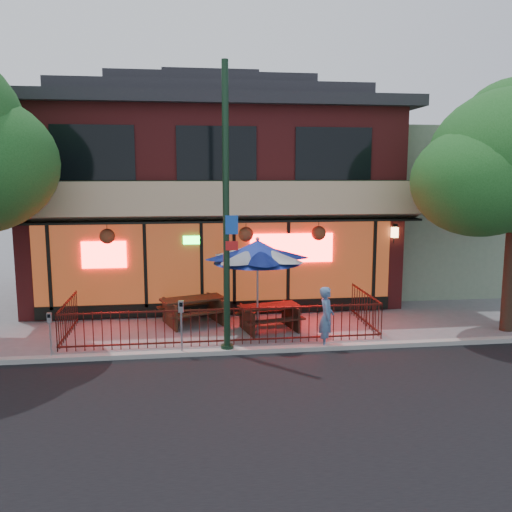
{
  "coord_description": "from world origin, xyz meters",
  "views": [
    {
      "loc": [
        -0.96,
        -13.31,
        4.43
      ],
      "look_at": [
        1.03,
        2.0,
        2.04
      ],
      "focal_mm": 38.0,
      "sensor_mm": 36.0,
      "label": 1
    }
  ],
  "objects_px": {
    "picnic_table_left": "(193,307)",
    "parking_meter_far": "(50,328)",
    "street_light": "(226,226)",
    "parking_meter_near": "(181,319)",
    "pedestrian": "(326,318)",
    "patio_umbrella": "(258,252)",
    "picnic_table_right": "(269,314)"
  },
  "relations": [
    {
      "from": "picnic_table_left",
      "to": "parking_meter_far",
      "type": "bearing_deg",
      "value": -141.24
    },
    {
      "from": "street_light",
      "to": "parking_meter_near",
      "type": "relative_size",
      "value": 5.1
    },
    {
      "from": "picnic_table_left",
      "to": "pedestrian",
      "type": "xyz_separation_m",
      "value": [
        3.33,
        -2.68,
        0.28
      ]
    },
    {
      "from": "patio_umbrella",
      "to": "parking_meter_far",
      "type": "bearing_deg",
      "value": -164.76
    },
    {
      "from": "picnic_table_right",
      "to": "patio_umbrella",
      "type": "height_order",
      "value": "patio_umbrella"
    },
    {
      "from": "pedestrian",
      "to": "parking_meter_far",
      "type": "bearing_deg",
      "value": 104.22
    },
    {
      "from": "patio_umbrella",
      "to": "street_light",
      "type": "bearing_deg",
      "value": -123.89
    },
    {
      "from": "picnic_table_left",
      "to": "picnic_table_right",
      "type": "bearing_deg",
      "value": -24.02
    },
    {
      "from": "picnic_table_left",
      "to": "parking_meter_far",
      "type": "xyz_separation_m",
      "value": [
        -3.4,
        -2.73,
        0.28
      ]
    },
    {
      "from": "picnic_table_right",
      "to": "parking_meter_far",
      "type": "bearing_deg",
      "value": -162.14
    },
    {
      "from": "pedestrian",
      "to": "parking_meter_near",
      "type": "height_order",
      "value": "pedestrian"
    },
    {
      "from": "picnic_table_right",
      "to": "patio_umbrella",
      "type": "distance_m",
      "value": 1.92
    },
    {
      "from": "street_light",
      "to": "pedestrian",
      "type": "distance_m",
      "value": 3.45
    },
    {
      "from": "picnic_table_right",
      "to": "parking_meter_far",
      "type": "relative_size",
      "value": 1.66
    },
    {
      "from": "patio_umbrella",
      "to": "parking_meter_near",
      "type": "bearing_deg",
      "value": -144.27
    },
    {
      "from": "picnic_table_right",
      "to": "pedestrian",
      "type": "distance_m",
      "value": 2.13
    },
    {
      "from": "patio_umbrella",
      "to": "pedestrian",
      "type": "height_order",
      "value": "patio_umbrella"
    },
    {
      "from": "picnic_table_left",
      "to": "parking_meter_far",
      "type": "distance_m",
      "value": 4.37
    },
    {
      "from": "street_light",
      "to": "pedestrian",
      "type": "height_order",
      "value": "street_light"
    },
    {
      "from": "parking_meter_far",
      "to": "picnic_table_right",
      "type": "bearing_deg",
      "value": 17.86
    },
    {
      "from": "street_light",
      "to": "parking_meter_far",
      "type": "xyz_separation_m",
      "value": [
        -4.2,
        0.0,
        -2.36
      ]
    },
    {
      "from": "street_light",
      "to": "patio_umbrella",
      "type": "height_order",
      "value": "street_light"
    },
    {
      "from": "pedestrian",
      "to": "street_light",
      "type": "bearing_deg",
      "value": 104.99
    },
    {
      "from": "picnic_table_right",
      "to": "parking_meter_near",
      "type": "bearing_deg",
      "value": -142.69
    },
    {
      "from": "picnic_table_left",
      "to": "picnic_table_right",
      "type": "xyz_separation_m",
      "value": [
        2.13,
        -0.95,
        -0.03
      ]
    },
    {
      "from": "street_light",
      "to": "picnic_table_left",
      "type": "bearing_deg",
      "value": 106.37
    },
    {
      "from": "street_light",
      "to": "parking_meter_near",
      "type": "xyz_separation_m",
      "value": [
        -1.12,
        -0.08,
        -2.22
      ]
    },
    {
      "from": "picnic_table_left",
      "to": "pedestrian",
      "type": "height_order",
      "value": "pedestrian"
    },
    {
      "from": "street_light",
      "to": "patio_umbrella",
      "type": "bearing_deg",
      "value": 56.11
    },
    {
      "from": "picnic_table_right",
      "to": "patio_umbrella",
      "type": "relative_size",
      "value": 0.71
    },
    {
      "from": "street_light",
      "to": "patio_umbrella",
      "type": "relative_size",
      "value": 2.58
    },
    {
      "from": "street_light",
      "to": "pedestrian",
      "type": "relative_size",
      "value": 4.41
    }
  ]
}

